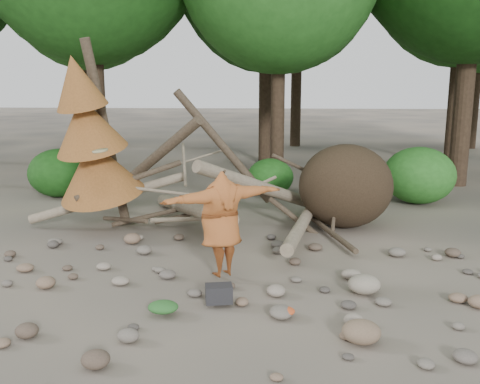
{
  "coord_description": "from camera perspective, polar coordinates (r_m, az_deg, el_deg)",
  "views": [
    {
      "loc": [
        0.93,
        -8.14,
        3.41
      ],
      "look_at": [
        0.29,
        1.5,
        1.4
      ],
      "focal_mm": 40.0,
      "sensor_mm": 36.0,
      "label": 1
    }
  ],
  "objects": [
    {
      "name": "bush_left",
      "position": [
        16.85,
        -18.74,
        1.95
      ],
      "size": [
        1.8,
        1.8,
        1.44
      ],
      "primitive_type": "ellipsoid",
      "color": "#194C14",
      "rests_on": "ground"
    },
    {
      "name": "cloth_orange",
      "position": [
        8.06,
        4.69,
        -12.87
      ],
      "size": [
        0.33,
        0.27,
        0.12
      ],
      "primitive_type": "ellipsoid",
      "color": "#C04921",
      "rests_on": "ground"
    },
    {
      "name": "deadfall_pile",
      "position": [
        12.66,
        8.63,
        0.43
      ],
      "size": [
        8.55,
        5.24,
        3.3
      ],
      "color": "#332619",
      "rests_on": "ground"
    },
    {
      "name": "bush_mid",
      "position": [
        16.19,
        3.25,
        1.61
      ],
      "size": [
        1.4,
        1.4,
        1.12
      ],
      "primitive_type": "ellipsoid",
      "color": "#22601C",
      "rests_on": "ground"
    },
    {
      "name": "bush_right",
      "position": [
        15.89,
        18.56,
        1.7
      ],
      "size": [
        2.0,
        2.0,
        1.6
      ],
      "primitive_type": "ellipsoid",
      "color": "#2B7223",
      "rests_on": "ground"
    },
    {
      "name": "backpack",
      "position": [
        8.41,
        -2.26,
        -11.15
      ],
      "size": [
        0.46,
        0.35,
        0.27
      ],
      "primitive_type": "cube",
      "rotation": [
        0.0,
        0.0,
        0.19
      ],
      "color": "black",
      "rests_on": "ground"
    },
    {
      "name": "boulder_mid_right",
      "position": [
        9.08,
        13.1,
        -9.55
      ],
      "size": [
        0.53,
        0.48,
        0.32
      ],
      "primitive_type": "ellipsoid",
      "color": "gray",
      "rests_on": "ground"
    },
    {
      "name": "cloth_green",
      "position": [
        8.18,
        -8.19,
        -12.36
      ],
      "size": [
        0.45,
        0.38,
        0.17
      ],
      "primitive_type": "ellipsoid",
      "color": "#265C25",
      "rests_on": "ground"
    },
    {
      "name": "frisbee_thrower",
      "position": [
        9.21,
        -2.03,
        -3.39
      ],
      "size": [
        3.12,
        1.77,
        2.29
      ],
      "color": "#9E5123",
      "rests_on": "ground"
    },
    {
      "name": "ground",
      "position": [
        8.87,
        -2.58,
        -10.86
      ],
      "size": [
        120.0,
        120.0,
        0.0
      ],
      "primitive_type": "plane",
      "color": "#514C44",
      "rests_on": "ground"
    },
    {
      "name": "boulder_front_right",
      "position": [
        7.49,
        12.81,
        -14.33
      ],
      "size": [
        0.52,
        0.47,
        0.31
      ],
      "primitive_type": "ellipsoid",
      "color": "#78604B",
      "rests_on": "ground"
    },
    {
      "name": "dead_conifer",
      "position": [
        12.27,
        -15.58,
        5.25
      ],
      "size": [
        2.06,
        2.16,
        4.35
      ],
      "color": "#4C3F30",
      "rests_on": "ground"
    }
  ]
}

